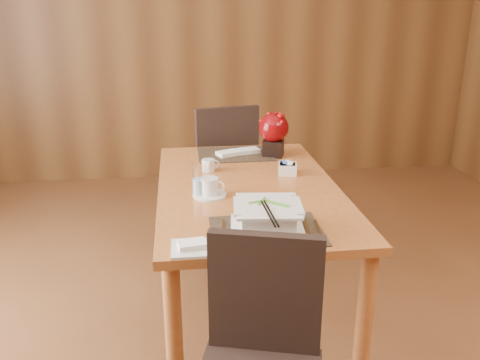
{
  "coord_description": "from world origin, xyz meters",
  "views": [
    {
      "loc": [
        -0.34,
        -1.79,
        1.63
      ],
      "look_at": [
        -0.07,
        0.35,
        0.87
      ],
      "focal_mm": 38.0,
      "sensor_mm": 36.0,
      "label": 1
    }
  ],
  "objects": [
    {
      "name": "dining_table",
      "position": [
        0.0,
        0.6,
        0.65
      ],
      "size": [
        0.9,
        1.5,
        0.75
      ],
      "color": "#AB622F",
      "rests_on": "ground"
    },
    {
      "name": "placemat_near",
      "position": [
        0.0,
        0.05,
        0.75
      ],
      "size": [
        0.45,
        0.33,
        0.01
      ],
      "primitive_type": "cube",
      "color": "black",
      "rests_on": "dining_table"
    },
    {
      "name": "far_chair",
      "position": [
        -0.03,
        1.62,
        0.55
      ],
      "size": [
        0.53,
        0.53,
        0.97
      ],
      "rotation": [
        0.0,
        0.0,
        3.33
      ],
      "color": "black",
      "rests_on": "ground"
    },
    {
      "name": "coffee_cup",
      "position": [
        -0.2,
        0.48,
        0.79
      ],
      "size": [
        0.16,
        0.16,
        0.09
      ],
      "rotation": [
        0.0,
        0.0,
        -0.38
      ],
      "color": "silver",
      "rests_on": "dining_table"
    },
    {
      "name": "bread_plate",
      "position": [
        -0.31,
        -0.07,
        0.76
      ],
      "size": [
        0.16,
        0.16,
        0.01
      ],
      "primitive_type": "cube",
      "rotation": [
        0.0,
        0.0,
        -0.02
      ],
      "color": "silver",
      "rests_on": "dining_table"
    },
    {
      "name": "back_wall",
      "position": [
        0.0,
        3.0,
        1.4
      ],
      "size": [
        5.0,
        0.02,
        2.8
      ],
      "primitive_type": "cube",
      "color": "brown",
      "rests_on": "ground"
    },
    {
      "name": "napkins_far",
      "position": [
        0.03,
        1.15,
        0.77
      ],
      "size": [
        0.28,
        0.17,
        0.02
      ],
      "primitive_type": null,
      "rotation": [
        0.0,
        0.0,
        0.31
      ],
      "color": "white",
      "rests_on": "dining_table"
    },
    {
      "name": "placemat_far",
      "position": [
        0.0,
        1.15,
        0.75
      ],
      "size": [
        0.45,
        0.33,
        0.01
      ],
      "primitive_type": "cube",
      "color": "black",
      "rests_on": "dining_table"
    },
    {
      "name": "soup_setting",
      "position": [
        0.0,
        0.05,
        0.81
      ],
      "size": [
        0.32,
        0.32,
        0.12
      ],
      "rotation": [
        0.0,
        0.0,
        -0.1
      ],
      "color": "silver",
      "rests_on": "dining_table"
    },
    {
      "name": "berry_decor",
      "position": [
        0.23,
        1.1,
        0.9
      ],
      "size": [
        0.18,
        0.18,
        0.26
      ],
      "rotation": [
        0.0,
        0.0,
        -0.32
      ],
      "color": "black",
      "rests_on": "dining_table"
    },
    {
      "name": "near_chair",
      "position": [
        -0.09,
        -0.38,
        0.51
      ],
      "size": [
        0.51,
        0.52,
        0.9
      ],
      "rotation": [
        0.0,
        0.0,
        -0.27
      ],
      "color": "black",
      "rests_on": "ground"
    },
    {
      "name": "water_glass",
      "position": [
        -0.25,
        0.48,
        0.83
      ],
      "size": [
        0.09,
        0.09,
        0.16
      ],
      "primitive_type": "cylinder",
      "rotation": [
        0.0,
        0.0,
        0.38
      ],
      "color": "white",
      "rests_on": "dining_table"
    },
    {
      "name": "creamer_jug",
      "position": [
        -0.18,
        0.86,
        0.78
      ],
      "size": [
        0.1,
        0.1,
        0.07
      ],
      "primitive_type": null,
      "rotation": [
        0.0,
        0.0,
        0.05
      ],
      "color": "silver",
      "rests_on": "dining_table"
    },
    {
      "name": "sugar_caddy",
      "position": [
        0.24,
        0.75,
        0.78
      ],
      "size": [
        0.11,
        0.11,
        0.06
      ],
      "primitive_type": "cube",
      "rotation": [
        0.0,
        0.0,
        -0.18
      ],
      "color": "silver",
      "rests_on": "dining_table"
    }
  ]
}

